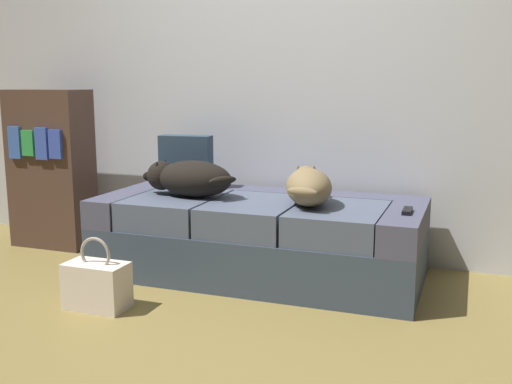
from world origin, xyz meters
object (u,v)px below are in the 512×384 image
object	(u,v)px
tv_remote	(407,211)
handbag	(97,285)
bookshelf	(51,169)
couch	(259,237)
dog_dark	(189,178)
dog_tan	(308,186)
throw_pillow	(186,161)

from	to	relation	value
tv_remote	handbag	bearing A→B (deg)	-154.85
handbag	bookshelf	size ratio (longest dim) A/B	0.34
couch	dog_dark	world-z (taller)	dog_dark
couch	tv_remote	size ratio (longest dim) A/B	12.75
handbag	dog_dark	bearing A→B (deg)	77.00
dog_dark	tv_remote	world-z (taller)	dog_dark
dog_dark	handbag	bearing A→B (deg)	-103.00
tv_remote	bookshelf	world-z (taller)	bookshelf
dog_dark	bookshelf	world-z (taller)	bookshelf
dog_tan	throw_pillow	bearing A→B (deg)	163.61
throw_pillow	tv_remote	bearing A→B (deg)	-12.23
dog_dark	dog_tan	distance (m)	0.74
couch	tv_remote	xyz separation A→B (m)	(0.87, -0.09, 0.25)
couch	throw_pillow	distance (m)	0.75
dog_dark	dog_tan	xyz separation A→B (m)	(0.74, 0.03, -0.01)
dog_tan	throw_pillow	size ratio (longest dim) A/B	1.72
throw_pillow	bookshelf	size ratio (longest dim) A/B	0.31
dog_dark	tv_remote	size ratio (longest dim) A/B	4.33
throw_pillow	handbag	distance (m)	1.15
couch	tv_remote	distance (m)	0.91
couch	throw_pillow	world-z (taller)	throw_pillow
dog_dark	couch	bearing A→B (deg)	9.04
throw_pillow	dog_tan	bearing A→B (deg)	-16.39
dog_dark	handbag	world-z (taller)	dog_dark
couch	handbag	world-z (taller)	couch
dog_dark	throw_pillow	size ratio (longest dim) A/B	1.91
dog_tan	tv_remote	distance (m)	0.57
dog_dark	bookshelf	size ratio (longest dim) A/B	0.59
dog_tan	tv_remote	size ratio (longest dim) A/B	3.90
dog_dark	tv_remote	xyz separation A→B (m)	(1.30, -0.02, -0.10)
couch	dog_tan	world-z (taller)	dog_tan
handbag	throw_pillow	bearing A→B (deg)	89.63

